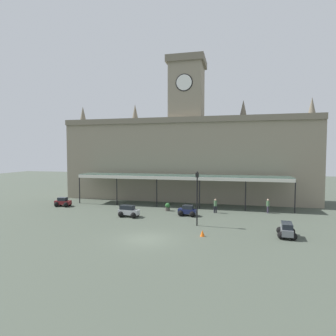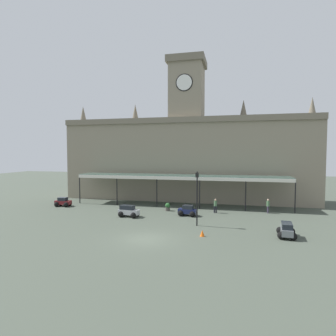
# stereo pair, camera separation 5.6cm
# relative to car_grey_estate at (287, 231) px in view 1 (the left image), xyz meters

# --- Properties ---
(ground_plane) EXTENTS (140.00, 140.00, 0.00)m
(ground_plane) POSITION_rel_car_grey_estate_xyz_m (-11.39, -3.22, -0.56)
(ground_plane) COLOR #434B40
(station_building) EXTENTS (36.67, 6.83, 21.09)m
(station_building) POSITION_rel_car_grey_estate_xyz_m (-11.39, 17.18, 6.27)
(station_building) COLOR gray
(station_building) RESTS_ON ground
(entrance_canopy) EXTENTS (28.29, 3.26, 4.13)m
(entrance_canopy) POSITION_rel_car_grey_estate_xyz_m (-11.39, 11.53, 3.41)
(entrance_canopy) COLOR #38564C
(entrance_canopy) RESTS_ON ground
(car_grey_estate) EXTENTS (1.67, 2.32, 1.27)m
(car_grey_estate) POSITION_rel_car_grey_estate_xyz_m (0.00, 0.00, 0.00)
(car_grey_estate) COLOR slate
(car_grey_estate) RESTS_ON ground
(car_navy_sedan) EXTENTS (2.13, 1.66, 1.19)m
(car_navy_sedan) POSITION_rel_car_grey_estate_xyz_m (-9.43, 6.03, -0.06)
(car_navy_sedan) COLOR #19214C
(car_navy_sedan) RESTS_ON ground
(car_silver_estate) EXTENTS (2.33, 1.70, 1.27)m
(car_silver_estate) POSITION_rel_car_grey_estate_xyz_m (-15.73, 4.02, 0.00)
(car_silver_estate) COLOR #B2B5BA
(car_silver_estate) RESTS_ON ground
(car_maroon_sedan) EXTENTS (2.10, 1.59, 1.19)m
(car_maroon_sedan) POSITION_rel_car_grey_estate_xyz_m (-26.42, 7.71, -0.06)
(car_maroon_sedan) COLOR maroon
(car_maroon_sedan) RESTS_ON ground
(pedestrian_near_entrance) EXTENTS (0.39, 0.34, 1.67)m
(pedestrian_near_entrance) POSITION_rel_car_grey_estate_xyz_m (-6.46, 8.26, 0.34)
(pedestrian_near_entrance) COLOR black
(pedestrian_near_entrance) RESTS_ON ground
(pedestrian_crossing_forecourt) EXTENTS (0.34, 0.39, 1.67)m
(pedestrian_crossing_forecourt) POSITION_rel_car_grey_estate_xyz_m (-0.42, 9.55, 0.34)
(pedestrian_crossing_forecourt) COLOR #3F384C
(pedestrian_crossing_forecourt) RESTS_ON ground
(victorian_lamppost) EXTENTS (0.30, 0.30, 5.32)m
(victorian_lamppost) POSITION_rel_car_grey_estate_xyz_m (-7.84, 1.97, 2.71)
(victorian_lamppost) COLOR black
(victorian_lamppost) RESTS_ON ground
(traffic_cone) EXTENTS (0.40, 0.40, 0.55)m
(traffic_cone) POSITION_rel_car_grey_estate_xyz_m (-6.95, -1.38, -0.29)
(traffic_cone) COLOR orange
(traffic_cone) RESTS_ON ground
(planter_by_canopy) EXTENTS (0.60, 0.60, 0.96)m
(planter_by_canopy) POSITION_rel_car_grey_estate_xyz_m (-12.23, 8.13, -0.07)
(planter_by_canopy) COLOR #47423D
(planter_by_canopy) RESTS_ON ground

